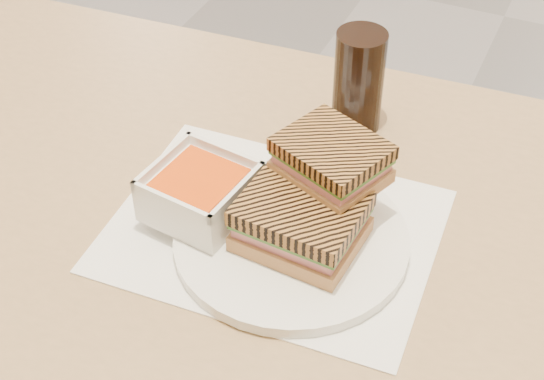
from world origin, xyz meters
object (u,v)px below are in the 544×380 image
at_px(soup_bowl, 200,193).
at_px(cola_glass, 359,81).
at_px(main_table, 250,263).
at_px(plate, 291,240).
at_px(panini_lower, 301,221).

height_order(soup_bowl, cola_glass, cola_glass).
xyz_separation_m(main_table, plate, (0.08, -0.05, 0.12)).
distance_m(main_table, soup_bowl, 0.17).
bearing_deg(cola_glass, plate, -87.24).
distance_m(soup_bowl, cola_glass, 0.28).
relative_size(plate, cola_glass, 1.91).
relative_size(plate, panini_lower, 1.95).
height_order(main_table, plate, plate).
bearing_deg(cola_glass, main_table, -108.48).
bearing_deg(cola_glass, panini_lower, -84.41).
bearing_deg(plate, cola_glass, 92.76).
bearing_deg(main_table, plate, -31.95).
relative_size(main_table, soup_bowl, 9.96).
height_order(soup_bowl, panini_lower, same).
xyz_separation_m(plate, soup_bowl, (-0.12, -0.00, 0.03)).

